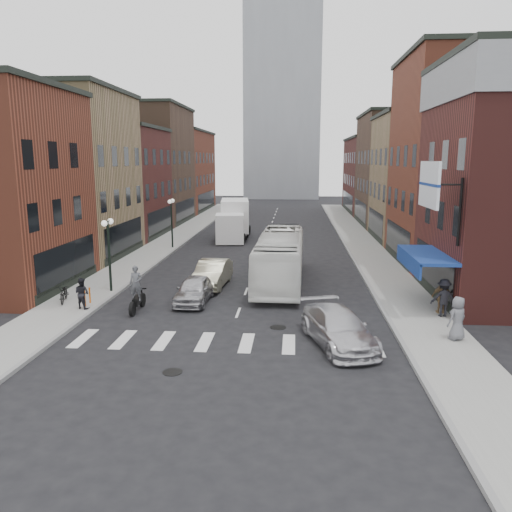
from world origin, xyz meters
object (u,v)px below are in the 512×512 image
(streetlamp_near, at_px, (108,241))
(ped_right_c, at_px, (457,318))
(streetlamp_far, at_px, (172,214))
(bike_rack, at_px, (87,297))
(sedan_left_far, at_px, (212,274))
(transit_bus, at_px, (280,258))
(ped_left_solo, at_px, (82,293))
(billboard_sign, at_px, (431,186))
(ped_right_a, at_px, (444,298))
(motorcycle_rider, at_px, (137,290))
(parked_bicycle, at_px, (64,293))
(box_truck, at_px, (234,220))
(sedan_left_near, at_px, (194,290))
(ped_right_b, at_px, (442,296))
(curb_car, at_px, (338,328))

(streetlamp_near, height_order, ped_right_c, streetlamp_near)
(streetlamp_near, distance_m, streetlamp_far, 14.00)
(bike_rack, height_order, sedan_left_far, sedan_left_far)
(transit_bus, bearing_deg, ped_left_solo, -144.10)
(streetlamp_near, xyz_separation_m, streetlamp_far, (0.00, 14.00, 0.00))
(billboard_sign, relative_size, ped_right_c, 2.08)
(bike_rack, relative_size, ped_right_a, 0.45)
(bike_rack, relative_size, motorcycle_rider, 0.35)
(bike_rack, xyz_separation_m, ped_right_a, (17.14, -0.56, 0.48))
(parked_bicycle, height_order, ped_left_solo, ped_left_solo)
(streetlamp_near, relative_size, box_truck, 0.49)
(ped_left_solo, xyz_separation_m, ped_right_a, (17.10, 0.11, 0.12))
(box_truck, relative_size, transit_bus, 0.77)
(motorcycle_rider, bearing_deg, sedan_left_near, 29.60)
(billboard_sign, xyz_separation_m, parked_bicycle, (-17.57, 1.20, -5.53))
(bike_rack, xyz_separation_m, box_truck, (4.60, 22.39, 1.21))
(motorcycle_rider, bearing_deg, box_truck, 78.71)
(box_truck, bearing_deg, ped_right_a, -67.96)
(transit_bus, height_order, sedan_left_far, transit_bus)
(motorcycle_rider, bearing_deg, ped_left_solo, 177.59)
(ped_right_a, bearing_deg, parked_bicycle, -4.31)
(streetlamp_near, relative_size, ped_right_b, 2.52)
(sedan_left_near, distance_m, ped_right_a, 12.14)
(streetlamp_far, distance_m, sedan_left_far, 13.30)
(streetlamp_near, xyz_separation_m, box_truck, (4.40, 19.69, -1.15))
(ped_left_solo, relative_size, ped_right_c, 0.85)
(sedan_left_near, bearing_deg, streetlamp_far, 109.66)
(sedan_left_near, relative_size, ped_right_a, 2.25)
(bike_rack, distance_m, box_truck, 22.89)
(motorcycle_rider, bearing_deg, ped_right_a, -6.81)
(streetlamp_near, relative_size, motorcycle_rider, 1.80)
(curb_car, bearing_deg, streetlamp_far, 102.77)
(sedan_left_near, relative_size, ped_right_c, 2.23)
(sedan_left_near, distance_m, ped_right_c, 12.67)
(motorcycle_rider, height_order, parked_bicycle, motorcycle_rider)
(ped_left_solo, bearing_deg, streetlamp_near, -74.91)
(sedan_left_near, bearing_deg, motorcycle_rider, -142.04)
(ped_left_solo, xyz_separation_m, ped_right_c, (16.77, -2.97, 0.13))
(box_truck, bearing_deg, ped_right_c, -71.50)
(billboard_sign, xyz_separation_m, ped_left_solo, (-16.15, 0.13, -5.22))
(curb_car, bearing_deg, transit_bus, 87.88)
(motorcycle_rider, height_order, sedan_left_far, motorcycle_rider)
(billboard_sign, xyz_separation_m, curb_car, (-4.14, -3.41, -5.42))
(billboard_sign, height_order, curb_car, billboard_sign)
(ped_right_a, bearing_deg, billboard_sign, 12.88)
(box_truck, xyz_separation_m, ped_right_c, (12.21, -26.03, -0.72))
(sedan_left_near, bearing_deg, box_truck, 93.33)
(transit_bus, relative_size, sedan_left_near, 2.75)
(streetlamp_far, relative_size, ped_right_c, 2.31)
(sedan_left_far, distance_m, ped_right_b, 12.62)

